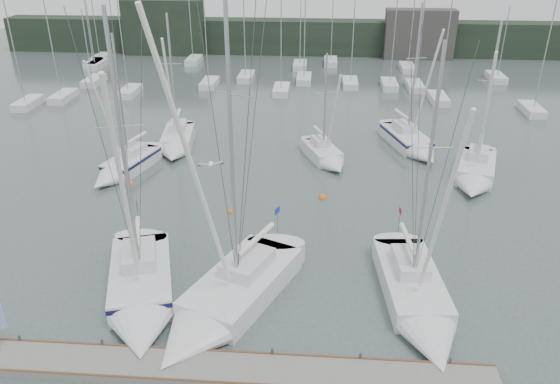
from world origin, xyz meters
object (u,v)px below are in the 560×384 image
at_px(sailboat_near_center, 218,309).
at_px(sailboat_mid_d, 413,144).
at_px(buoy_a, 232,213).
at_px(buoy_c, 131,184).
at_px(sailboat_mid_c, 327,158).
at_px(sailboat_mid_b, 176,144).
at_px(buoy_b, 322,198).
at_px(sailboat_near_left, 141,297).
at_px(sailboat_mid_e, 475,175).
at_px(sailboat_mid_a, 122,168).
at_px(sailboat_near_right, 420,308).

distance_m(sailboat_near_center, sailboat_mid_d, 27.31).
distance_m(buoy_a, buoy_c, 9.39).
distance_m(sailboat_mid_c, sailboat_mid_d, 8.30).
height_order(sailboat_mid_b, buoy_c, sailboat_mid_b).
distance_m(buoy_b, buoy_c, 14.83).
bearing_deg(buoy_c, sailboat_mid_d, 20.92).
distance_m(sailboat_mid_b, buoy_b, 15.46).
relative_size(sailboat_near_left, sailboat_mid_b, 1.30).
bearing_deg(sailboat_mid_e, sailboat_near_center, -116.94).
relative_size(sailboat_mid_c, buoy_a, 17.63).
distance_m(sailboat_mid_a, buoy_a, 11.27).
distance_m(sailboat_mid_c, buoy_b, 6.53).
bearing_deg(sailboat_mid_c, sailboat_near_right, -98.80).
xyz_separation_m(sailboat_near_center, buoy_a, (-1.07, 11.32, -0.62)).
distance_m(sailboat_near_left, sailboat_mid_c, 22.17).
xyz_separation_m(buoy_a, buoy_b, (6.27, 2.72, 0.00)).
bearing_deg(buoy_b, sailboat_near_center, -110.30).
height_order(sailboat_mid_b, buoy_b, sailboat_mid_b).
bearing_deg(sailboat_mid_b, buoy_a, -66.25).
bearing_deg(sailboat_mid_c, sailboat_mid_a, 169.95).
relative_size(sailboat_mid_b, buoy_c, 22.83).
xyz_separation_m(sailboat_near_left, sailboat_near_right, (14.38, 0.35, -0.11)).
bearing_deg(sailboat_near_center, sailboat_mid_a, 145.99).
height_order(sailboat_near_right, sailboat_mid_a, sailboat_near_right).
height_order(sailboat_mid_a, buoy_b, sailboat_mid_a).
bearing_deg(sailboat_near_right, sailboat_near_center, -179.54).
bearing_deg(sailboat_near_left, sailboat_mid_d, 36.97).
distance_m(sailboat_mid_b, sailboat_mid_d, 20.90).
distance_m(sailboat_mid_a, buoy_c, 2.18).
bearing_deg(sailboat_near_center, sailboat_mid_d, 84.98).
bearing_deg(sailboat_mid_d, sailboat_mid_b, 166.91).
bearing_deg(sailboat_near_left, sailboat_mid_b, 82.74).
distance_m(sailboat_mid_b, buoy_a, 13.01).
bearing_deg(sailboat_mid_e, sailboat_mid_b, -174.26).
bearing_deg(sailboat_mid_a, sailboat_near_right, -21.41).
bearing_deg(buoy_a, buoy_b, 23.46).
bearing_deg(sailboat_near_left, sailboat_mid_e, 22.23).
bearing_deg(sailboat_near_right, sailboat_mid_e, 63.05).
distance_m(sailboat_mid_d, buoy_a, 19.00).
bearing_deg(sailboat_mid_b, sailboat_near_right, -57.29).
distance_m(sailboat_near_right, sailboat_mid_c, 20.13).
height_order(sailboat_mid_d, buoy_b, sailboat_mid_d).
bearing_deg(sailboat_mid_e, sailboat_near_right, -95.03).
bearing_deg(sailboat_mid_a, sailboat_near_center, -41.63).
relative_size(sailboat_near_left, buoy_b, 25.65).
distance_m(sailboat_mid_d, sailboat_mid_e, 7.46).
height_order(sailboat_near_center, sailboat_mid_a, sailboat_near_center).
height_order(sailboat_near_right, sailboat_mid_c, sailboat_near_right).
xyz_separation_m(sailboat_mid_a, sailboat_mid_c, (16.31, 3.52, -0.06)).
bearing_deg(sailboat_near_right, sailboat_mid_c, 98.52).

